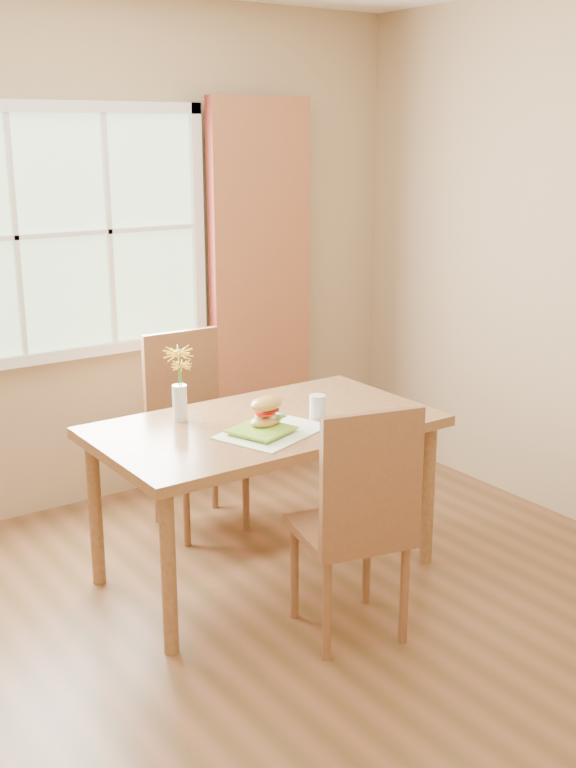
# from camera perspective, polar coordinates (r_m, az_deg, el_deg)

# --- Properties ---
(room) EXTENTS (4.24, 3.84, 2.74)m
(room) POSITION_cam_1_polar(r_m,az_deg,el_deg) (3.19, -1.82, 3.75)
(room) COLOR brown
(room) RESTS_ON ground
(window) EXTENTS (1.62, 0.06, 1.32)m
(window) POSITION_cam_1_polar(r_m,az_deg,el_deg) (4.83, -14.11, 9.22)
(window) COLOR #A0C897
(window) RESTS_ON room
(curtain_right) EXTENTS (0.65, 0.08, 2.20)m
(curtain_right) POSITION_cam_1_polar(r_m,az_deg,el_deg) (5.32, -1.76, 5.89)
(curtain_right) COLOR maroon
(curtain_right) RESTS_ON room
(dining_table) EXTENTS (1.54, 0.87, 0.75)m
(dining_table) POSITION_cam_1_polar(r_m,az_deg,el_deg) (4.08, -1.45, -3.42)
(dining_table) COLOR olive
(dining_table) RESTS_ON room
(chair_near) EXTENTS (0.50, 0.50, 1.01)m
(chair_near) POSITION_cam_1_polar(r_m,az_deg,el_deg) (3.58, 4.53, -8.31)
(chair_near) COLOR brown
(chair_near) RESTS_ON room
(chair_far) EXTENTS (0.44, 0.44, 1.02)m
(chair_far) POSITION_cam_1_polar(r_m,az_deg,el_deg) (4.70, -6.15, -2.36)
(chair_far) COLOR brown
(chair_far) RESTS_ON room
(placemat) EXTENTS (0.54, 0.46, 0.01)m
(placemat) POSITION_cam_1_polar(r_m,az_deg,el_deg) (3.91, -1.03, -3.05)
(placemat) COLOR #B8C0A2
(placemat) RESTS_ON dining_table
(plate) EXTENTS (0.30, 0.30, 0.01)m
(plate) POSITION_cam_1_polar(r_m,az_deg,el_deg) (3.89, -1.70, -3.05)
(plate) COLOR #79B52D
(plate) RESTS_ON placemat
(croissant_sandwich) EXTENTS (0.20, 0.17, 0.13)m
(croissant_sandwich) POSITION_cam_1_polar(r_m,az_deg,el_deg) (3.93, -1.38, -1.77)
(croissant_sandwich) COLOR gold
(croissant_sandwich) RESTS_ON plate
(water_glass) EXTENTS (0.07, 0.07, 0.11)m
(water_glass) POSITION_cam_1_polar(r_m,az_deg,el_deg) (4.08, 1.88, -1.51)
(water_glass) COLOR silver
(water_glass) RESTS_ON dining_table
(flower_vase) EXTENTS (0.14, 0.14, 0.34)m
(flower_vase) POSITION_cam_1_polar(r_m,az_deg,el_deg) (4.04, -6.91, 0.43)
(flower_vase) COLOR silver
(flower_vase) RESTS_ON dining_table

